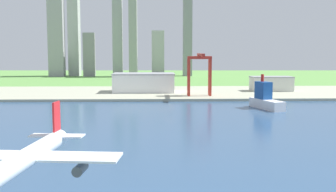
{
  "coord_description": "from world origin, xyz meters",
  "views": [
    {
      "loc": [
        11.72,
        38.27,
        46.44
      ],
      "look_at": [
        16.58,
        199.23,
        29.06
      ],
      "focal_mm": 44.84,
      "sensor_mm": 36.0,
      "label": 1
    }
  ],
  "objects_px": {
    "airplane_landing": "(29,157)",
    "warehouse_annex": "(271,84)",
    "ferry_boat": "(265,99)",
    "warehouse_main": "(144,82)",
    "port_crane_red": "(200,65)"
  },
  "relations": [
    {
      "from": "airplane_landing",
      "to": "ferry_boat",
      "type": "distance_m",
      "value": 267.9
    },
    {
      "from": "airplane_landing",
      "to": "warehouse_main",
      "type": "distance_m",
      "value": 359.2
    },
    {
      "from": "airplane_landing",
      "to": "port_crane_red",
      "type": "height_order",
      "value": "port_crane_red"
    },
    {
      "from": "port_crane_red",
      "to": "warehouse_annex",
      "type": "xyz_separation_m",
      "value": [
        84.52,
        49.11,
        -21.81
      ]
    },
    {
      "from": "ferry_boat",
      "to": "warehouse_main",
      "type": "height_order",
      "value": "ferry_boat"
    },
    {
      "from": "ferry_boat",
      "to": "airplane_landing",
      "type": "bearing_deg",
      "value": -115.87
    },
    {
      "from": "ferry_boat",
      "to": "warehouse_main",
      "type": "relative_size",
      "value": 0.61
    },
    {
      "from": "warehouse_annex",
      "to": "ferry_boat",
      "type": "bearing_deg",
      "value": -107.46
    },
    {
      "from": "airplane_landing",
      "to": "ferry_boat",
      "type": "height_order",
      "value": "airplane_landing"
    },
    {
      "from": "warehouse_main",
      "to": "warehouse_annex",
      "type": "xyz_separation_m",
      "value": [
        140.21,
        6.17,
        -2.02
      ]
    },
    {
      "from": "port_crane_red",
      "to": "ferry_boat",
      "type": "bearing_deg",
      "value": -58.82
    },
    {
      "from": "airplane_landing",
      "to": "warehouse_annex",
      "type": "relative_size",
      "value": 1.0
    },
    {
      "from": "airplane_landing",
      "to": "warehouse_annex",
      "type": "xyz_separation_m",
      "value": [
        155.79,
        364.88,
        -12.47
      ]
    },
    {
      "from": "airplane_landing",
      "to": "ferry_boat",
      "type": "relative_size",
      "value": 1.11
    },
    {
      "from": "port_crane_red",
      "to": "warehouse_annex",
      "type": "bearing_deg",
      "value": 30.16
    }
  ]
}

